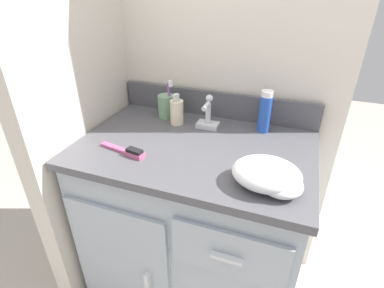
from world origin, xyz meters
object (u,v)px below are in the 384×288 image
toothbrush_cup (166,106)px  soap_dispenser (177,111)px  shaving_cream_can (265,112)px  hand_towel (270,176)px  hairbrush (128,151)px

toothbrush_cup → soap_dispenser: (0.07, -0.05, 0.00)m
soap_dispenser → toothbrush_cup: bearing=146.0°
shaving_cream_can → hand_towel: bearing=-78.9°
toothbrush_cup → shaving_cream_can: toothbrush_cup is taller
toothbrush_cup → soap_dispenser: 0.08m
shaving_cream_can → hairbrush: size_ratio=0.89×
soap_dispenser → shaving_cream_can: shaving_cream_can is taller
hand_towel → soap_dispenser: bearing=144.3°
toothbrush_cup → hairbrush: 0.34m
hand_towel → toothbrush_cup: bearing=144.5°
toothbrush_cup → hand_towel: toothbrush_cup is taller
soap_dispenser → hand_towel: bearing=-35.7°
hairbrush → hand_towel: hand_towel is taller
hairbrush → soap_dispenser: bearing=87.8°
soap_dispenser → hand_towel: size_ratio=0.64×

